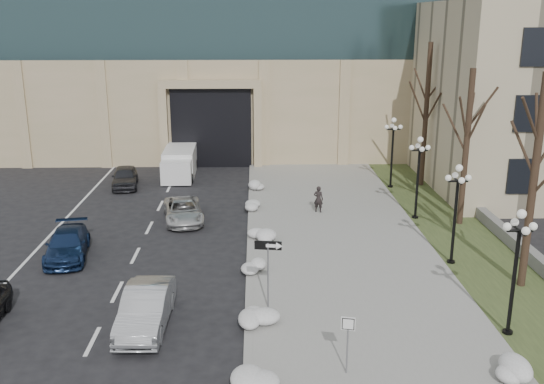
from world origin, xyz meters
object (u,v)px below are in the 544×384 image
at_px(lamppost_b, 456,201).
at_px(car_e, 125,177).
at_px(pedestrian, 318,199).
at_px(lamppost_a, 517,256).
at_px(car_c, 67,244).
at_px(box_truck, 180,163).
at_px(car_d, 183,211).
at_px(one_way_sign, 273,254).
at_px(lamppost_d, 393,143).
at_px(keep_sign, 348,333).
at_px(car_b, 146,308).
at_px(lamppost_c, 419,167).

bearing_deg(lamppost_b, car_e, 142.01).
xyz_separation_m(pedestrian, lamppost_a, (5.37, -14.19, 2.18)).
distance_m(car_e, pedestrian, 13.88).
distance_m(car_c, car_e, 12.48).
distance_m(car_c, box_truck, 15.77).
distance_m(pedestrian, box_truck, 12.85).
xyz_separation_m(car_d, car_e, (-4.73, 7.30, 0.08)).
bearing_deg(box_truck, car_e, -140.53).
bearing_deg(car_e, lamppost_b, -46.83).
bearing_deg(car_d, car_e, 112.40).
distance_m(pedestrian, lamppost_b, 9.63).
xyz_separation_m(pedestrian, one_way_sign, (-3.00, -12.09, 1.50)).
bearing_deg(car_c, car_d, 37.35).
bearing_deg(lamppost_d, car_d, -153.87).
bearing_deg(lamppost_b, box_truck, 130.71).
bearing_deg(car_c, keep_sign, -50.37).
height_order(car_c, car_e, car_e).
distance_m(car_e, lamppost_d, 17.97).
bearing_deg(box_truck, lamppost_b, -50.76).
height_order(car_b, car_d, car_b).
xyz_separation_m(car_d, one_way_sign, (4.69, -11.00, 1.78)).
bearing_deg(car_b, car_c, 126.43).
bearing_deg(lamppost_a, lamppost_b, 90.00).
xyz_separation_m(box_truck, keep_sign, (8.29, -25.67, 0.58)).
bearing_deg(pedestrian, lamppost_d, -112.55).
bearing_deg(car_c, lamppost_c, 6.55).
height_order(box_truck, lamppost_b, lamppost_b).
relative_size(car_e, keep_sign, 1.95).
distance_m(lamppost_b, lamppost_c, 6.50).
distance_m(lamppost_a, lamppost_c, 13.00).
bearing_deg(car_b, one_way_sign, 13.98).
bearing_deg(lamppost_a, lamppost_d, 90.00).
xyz_separation_m(car_e, lamppost_a, (17.78, -20.39, 2.38)).
relative_size(car_d, car_e, 1.09).
bearing_deg(lamppost_c, car_c, -164.18).
bearing_deg(car_b, box_truck, 94.59).
height_order(car_c, car_d, car_c).
distance_m(car_e, lamppost_a, 27.16).
xyz_separation_m(keep_sign, lamppost_b, (6.16, 8.88, 1.55)).
xyz_separation_m(one_way_sign, lamppost_a, (8.37, -2.10, 0.68)).
xyz_separation_m(car_c, pedestrian, (12.58, 6.28, 0.25)).
bearing_deg(car_d, lamppost_d, 15.61).
height_order(car_c, keep_sign, keep_sign).
bearing_deg(lamppost_a, car_b, 175.54).
relative_size(car_b, box_truck, 0.74).
relative_size(one_way_sign, lamppost_a, 0.61).
xyz_separation_m(car_d, lamppost_c, (13.06, -0.09, 2.46)).
bearing_deg(car_d, lamppost_c, -10.93).
bearing_deg(car_e, lamppost_a, -57.74).
bearing_deg(pedestrian, box_truck, -22.31).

